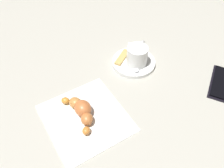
# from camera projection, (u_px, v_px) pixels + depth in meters

# --- Properties ---
(ground_plane) EXTENTS (1.80, 1.80, 0.00)m
(ground_plane) POSITION_uv_depth(u_px,v_px,m) (114.00, 84.00, 0.67)
(ground_plane) COLOR #A9A79B
(saucer) EXTENTS (0.13, 0.13, 0.01)m
(saucer) POSITION_uv_depth(u_px,v_px,m) (134.00, 62.00, 0.72)
(saucer) COLOR white
(saucer) RESTS_ON ground
(espresso_cup) EXTENTS (0.09, 0.06, 0.06)m
(espresso_cup) POSITION_uv_depth(u_px,v_px,m) (137.00, 55.00, 0.69)
(espresso_cup) COLOR white
(espresso_cup) RESTS_ON saucer
(teaspoon) EXTENTS (0.09, 0.12, 0.01)m
(teaspoon) POSITION_uv_depth(u_px,v_px,m) (134.00, 62.00, 0.71)
(teaspoon) COLOR silver
(teaspoon) RESTS_ON saucer
(sugar_packet) EXTENTS (0.07, 0.04, 0.01)m
(sugar_packet) POSITION_uv_depth(u_px,v_px,m) (122.00, 57.00, 0.72)
(sugar_packet) COLOR tan
(sugar_packet) RESTS_ON saucer
(napkin) EXTENTS (0.22, 0.23, 0.00)m
(napkin) POSITION_uv_depth(u_px,v_px,m) (86.00, 118.00, 0.59)
(napkin) COLOR white
(napkin) RESTS_ON ground
(croissant) EXTENTS (0.07, 0.13, 0.04)m
(croissant) POSITION_uv_depth(u_px,v_px,m) (81.00, 110.00, 0.59)
(croissant) COLOR #C77630
(croissant) RESTS_ON napkin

